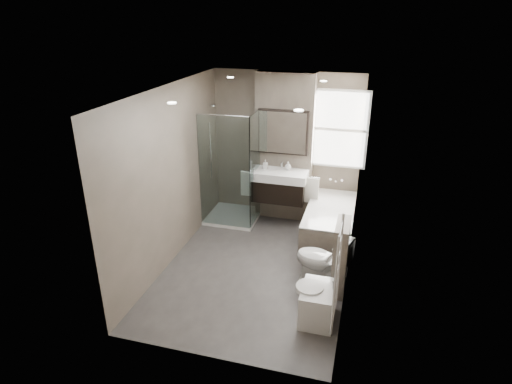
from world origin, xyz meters
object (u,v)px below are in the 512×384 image
(bathtub, at_px, (329,222))
(bidet, at_px, (317,303))
(vanity, at_px, (279,185))
(toilet, at_px, (322,260))

(bathtub, relative_size, bidet, 2.79)
(vanity, xyz_separation_m, bidet, (1.01, -2.38, -0.51))
(toilet, distance_m, bidet, 0.77)
(bathtub, distance_m, toilet, 1.30)
(bidet, bearing_deg, toilet, 93.31)
(vanity, distance_m, toilet, 1.93)
(bathtub, relative_size, toilet, 2.11)
(toilet, bearing_deg, bathtub, -162.46)
(toilet, bearing_deg, bidet, 18.87)
(bathtub, xyz_separation_m, toilet, (0.05, -1.30, 0.06))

